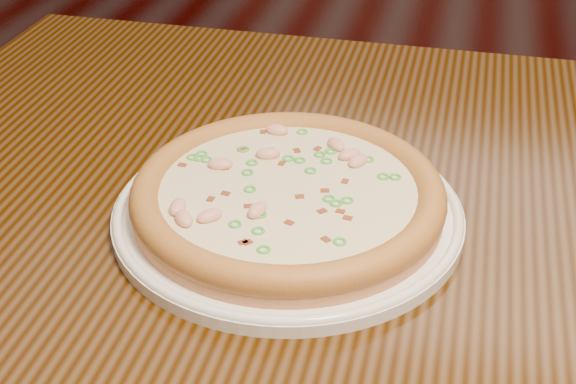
# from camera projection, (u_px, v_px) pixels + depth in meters

# --- Properties ---
(ground) EXTENTS (9.00, 9.00, 0.00)m
(ground) POSITION_uv_depth(u_px,v_px,m) (346.00, 340.00, 1.69)
(ground) COLOR black
(hero_table) EXTENTS (1.20, 0.80, 0.75)m
(hero_table) POSITION_uv_depth(u_px,v_px,m) (413.00, 286.00, 0.82)
(hero_table) COLOR black
(hero_table) RESTS_ON ground
(plate) EXTENTS (0.33, 0.33, 0.02)m
(plate) POSITION_uv_depth(u_px,v_px,m) (288.00, 211.00, 0.75)
(plate) COLOR white
(plate) RESTS_ON hero_table
(pizza) EXTENTS (0.29, 0.29, 0.03)m
(pizza) POSITION_uv_depth(u_px,v_px,m) (288.00, 195.00, 0.74)
(pizza) COLOR #D28153
(pizza) RESTS_ON plate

